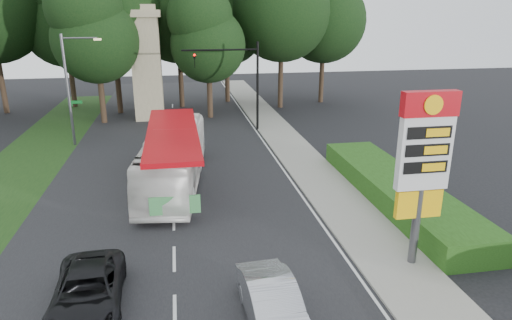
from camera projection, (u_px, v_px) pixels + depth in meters
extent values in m
cube|color=black|center=(173.00, 187.00, 25.80)|extent=(14.00, 80.00, 0.02)
cube|color=gray|center=(318.00, 177.00, 27.19)|extent=(3.00, 80.00, 0.12)
cube|color=#193814|center=(26.00, 163.00, 29.84)|extent=(5.00, 50.00, 0.02)
cube|color=#1F4512|center=(397.00, 190.00, 23.77)|extent=(3.00, 14.00, 1.20)
cylinder|color=#59595E|center=(415.00, 227.00, 17.46)|extent=(0.32, 0.32, 3.20)
cube|color=yellow|center=(418.00, 203.00, 17.15)|extent=(1.80, 0.25, 1.10)
cube|color=silver|center=(424.00, 153.00, 16.53)|extent=(2.00, 0.35, 2.80)
cube|color=#B60912|center=(430.00, 104.00, 15.97)|extent=(2.10, 0.40, 0.90)
cylinder|color=yellow|center=(434.00, 105.00, 15.76)|extent=(0.70, 0.05, 0.70)
cube|color=black|center=(430.00, 133.00, 16.10)|extent=(1.70, 0.04, 0.45)
cube|color=black|center=(428.00, 150.00, 16.31)|extent=(1.70, 0.04, 0.45)
cube|color=black|center=(426.00, 167.00, 16.51)|extent=(1.70, 0.04, 0.45)
cylinder|color=black|center=(258.00, 87.00, 37.07)|extent=(0.20, 0.20, 7.20)
cylinder|color=black|center=(220.00, 50.00, 35.64)|extent=(6.00, 0.14, 0.14)
imported|color=black|center=(194.00, 54.00, 35.39)|extent=(0.18, 0.22, 1.10)
sphere|color=#FF0C05|center=(194.00, 55.00, 35.28)|extent=(0.18, 0.18, 0.18)
cylinder|color=#59595E|center=(68.00, 91.00, 32.73)|extent=(0.20, 0.20, 8.00)
cylinder|color=#59595E|center=(79.00, 38.00, 31.77)|extent=(2.40, 0.12, 0.12)
cube|color=#FFE599|center=(97.00, 39.00, 32.00)|extent=(0.50, 0.22, 0.14)
cube|color=#0C591E|center=(76.00, 102.00, 33.05)|extent=(0.85, 0.04, 0.22)
cube|color=#0C591E|center=(71.00, 105.00, 33.49)|extent=(0.04, 0.85, 0.22)
cube|color=gray|center=(147.00, 69.00, 40.92)|extent=(2.50, 2.50, 9.00)
cube|color=gray|center=(143.00, 13.00, 39.42)|extent=(3.00, 3.00, 0.60)
cube|color=gray|center=(143.00, 7.00, 39.27)|extent=(2.20, 2.20, 0.50)
cylinder|color=#2D2116|center=(2.00, 80.00, 43.70)|extent=(0.50, 0.50, 6.30)
cylinder|color=#2D2116|center=(72.00, 81.00, 46.71)|extent=(0.50, 0.50, 5.40)
sphere|color=black|center=(65.00, 24.00, 44.98)|extent=(8.40, 8.40, 8.40)
cylinder|color=#2D2116|center=(118.00, 80.00, 43.62)|extent=(0.50, 0.50, 6.48)
sphere|color=black|center=(111.00, 6.00, 41.55)|extent=(10.08, 10.08, 10.08)
cylinder|color=#2D2116|center=(181.00, 78.00, 46.57)|extent=(0.50, 0.50, 5.94)
sphere|color=black|center=(178.00, 15.00, 44.67)|extent=(9.24, 9.24, 9.24)
cylinder|color=#2D2116|center=(227.00, 78.00, 49.38)|extent=(0.50, 0.50, 5.22)
sphere|color=black|center=(226.00, 26.00, 47.71)|extent=(8.12, 8.12, 8.12)
cylinder|color=#2D2116|center=(281.00, 77.00, 46.32)|extent=(0.50, 0.50, 6.12)
sphere|color=black|center=(282.00, 13.00, 44.36)|extent=(9.52, 9.52, 9.52)
cylinder|color=#2D2116|center=(322.00, 76.00, 49.10)|extent=(0.50, 0.50, 5.58)
sphere|color=black|center=(324.00, 21.00, 47.32)|extent=(8.68, 8.68, 8.68)
cylinder|color=#2D2116|center=(102.00, 97.00, 39.99)|extent=(0.50, 0.50, 4.68)
sphere|color=black|center=(96.00, 40.00, 38.50)|extent=(7.28, 7.28, 7.28)
sphere|color=black|center=(92.00, 8.00, 37.69)|extent=(6.24, 6.24, 6.24)
cylinder|color=#2D2116|center=(210.00, 94.00, 42.09)|extent=(0.50, 0.50, 4.32)
sphere|color=black|center=(208.00, 45.00, 40.70)|extent=(6.72, 6.72, 6.72)
sphere|color=black|center=(207.00, 17.00, 39.96)|extent=(5.76, 5.76, 5.76)
imported|color=white|center=(174.00, 158.00, 25.70)|extent=(4.13, 11.78, 3.21)
imported|color=#ADAEB5|center=(273.00, 305.00, 14.26)|extent=(1.83, 4.56, 1.47)
imported|color=black|center=(88.00, 291.00, 15.08)|extent=(2.44, 4.92, 1.34)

